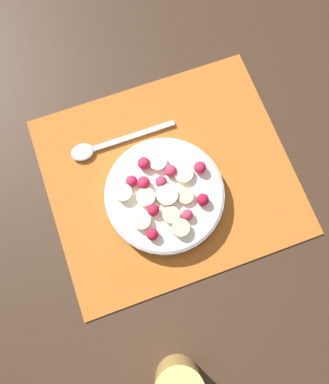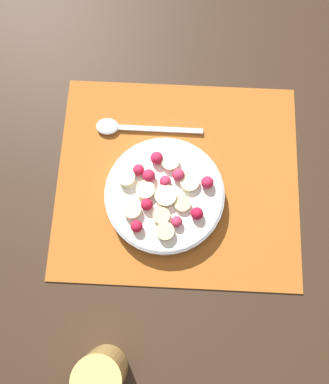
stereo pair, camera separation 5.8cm
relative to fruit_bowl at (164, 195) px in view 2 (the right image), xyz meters
The scene contains 5 objects.
ground_plane 0.05m from the fruit_bowl, 57.86° to the left, with size 3.00×3.00×0.00m, color #382619.
placemat 0.05m from the fruit_bowl, 57.86° to the left, with size 0.41×0.36×0.01m.
fruit_bowl is the anchor object (origin of this frame).
spoon 0.14m from the fruit_bowl, 120.81° to the left, with size 0.19×0.03×0.01m.
drinking_glass 0.28m from the fruit_bowl, 105.67° to the right, with size 0.07×0.07×0.09m.
Camera 2 is at (-0.01, -0.18, 0.61)m, focal length 35.00 mm.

